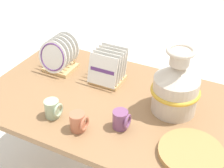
# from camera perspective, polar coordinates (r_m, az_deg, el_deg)

# --- Properties ---
(display_table) EXTENTS (1.45, 0.87, 0.75)m
(display_table) POSITION_cam_1_polar(r_m,az_deg,el_deg) (1.78, 0.00, -5.10)
(display_table) COLOR olive
(display_table) RESTS_ON ground_plane
(ceramic_vase) EXTENTS (0.26, 0.26, 0.36)m
(ceramic_vase) POSITION_cam_1_polar(r_m,az_deg,el_deg) (1.61, 11.62, -0.40)
(ceramic_vase) COLOR beige
(ceramic_vase) RESTS_ON display_table
(dish_rack_round_plates) EXTENTS (0.20, 0.21, 0.22)m
(dish_rack_round_plates) POSITION_cam_1_polar(r_m,az_deg,el_deg) (1.98, -9.70, 4.87)
(dish_rack_round_plates) COLOR tan
(dish_rack_round_plates) RESTS_ON display_table
(dish_rack_square_plates) EXTENTS (0.18, 0.20, 0.20)m
(dish_rack_square_plates) POSITION_cam_1_polar(r_m,az_deg,el_deg) (1.85, -0.72, 2.52)
(dish_rack_square_plates) COLOR tan
(dish_rack_square_plates) RESTS_ON display_table
(wicker_charger_stack) EXTENTS (0.30, 0.30, 0.03)m
(wicker_charger_stack) POSITION_cam_1_polar(r_m,az_deg,el_deg) (1.46, 14.26, -12.06)
(wicker_charger_stack) COLOR #AD7F47
(wicker_charger_stack) RESTS_ON display_table
(mug_plum_glaze) EXTENTS (0.08, 0.08, 0.10)m
(mug_plum_glaze) POSITION_cam_1_polar(r_m,az_deg,el_deg) (1.53, 1.69, -6.54)
(mug_plum_glaze) COLOR #7A4770
(mug_plum_glaze) RESTS_ON display_table
(mug_sage_glaze) EXTENTS (0.08, 0.08, 0.10)m
(mug_sage_glaze) POSITION_cam_1_polar(r_m,az_deg,el_deg) (1.62, -10.76, -4.47)
(mug_sage_glaze) COLOR #9EB28E
(mug_sage_glaze) RESTS_ON display_table
(mug_terracotta_glaze) EXTENTS (0.08, 0.08, 0.10)m
(mug_terracotta_glaze) POSITION_cam_1_polar(r_m,az_deg,el_deg) (1.52, -6.16, -6.90)
(mug_terracotta_glaze) COLOR #B76647
(mug_terracotta_glaze) RESTS_ON display_table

